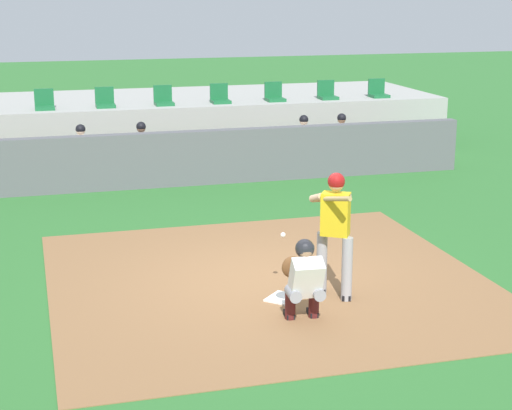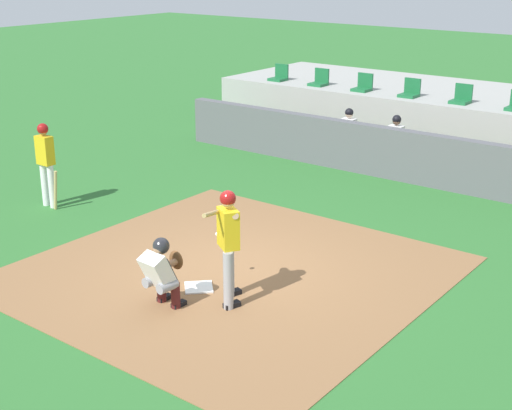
{
  "view_description": "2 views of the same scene",
  "coord_description": "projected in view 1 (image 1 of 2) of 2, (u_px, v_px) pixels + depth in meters",
  "views": [
    {
      "loc": [
        -3.3,
        -11.26,
        4.25
      ],
      "look_at": [
        0.0,
        0.7,
        1.0
      ],
      "focal_mm": 58.53,
      "sensor_mm": 36.0,
      "label": 1
    },
    {
      "loc": [
        7.15,
        -8.6,
        5.07
      ],
      "look_at": [
        0.0,
        0.7,
        1.0
      ],
      "focal_mm": 51.18,
      "sensor_mm": 36.0,
      "label": 2
    }
  ],
  "objects": [
    {
      "name": "ground_plane",
      "position": [
        268.0,
        281.0,
        12.43
      ],
      "size": [
        80.0,
        80.0,
        0.0
      ],
      "primitive_type": "plane",
      "color": "#2D6B2D"
    },
    {
      "name": "dirt_infield",
      "position": [
        268.0,
        281.0,
        12.42
      ],
      "size": [
        6.4,
        6.4,
        0.01
      ],
      "primitive_type": "cube",
      "color": "olive",
      "rests_on": "ground"
    },
    {
      "name": "home_plate",
      "position": [
        284.0,
        298.0,
        11.67
      ],
      "size": [
        0.62,
        0.62,
        0.02
      ],
      "primitive_type": "cube",
      "rotation": [
        0.0,
        0.0,
        0.79
      ],
      "color": "white",
      "rests_on": "dirt_infield"
    },
    {
      "name": "batter_at_plate",
      "position": [
        335.0,
        227.0,
        11.52
      ],
      "size": [
        0.54,
        0.91,
        1.8
      ],
      "color": "#99999E",
      "rests_on": "ground"
    },
    {
      "name": "catcher_crouched",
      "position": [
        304.0,
        277.0,
        10.79
      ],
      "size": [
        0.5,
        1.55,
        1.13
      ],
      "color": "gray",
      "rests_on": "ground"
    },
    {
      "name": "dugout_wall",
      "position": [
        186.0,
        158.0,
        18.34
      ],
      "size": [
        13.0,
        0.3,
        1.2
      ],
      "primitive_type": "cube",
      "color": "#59595E",
      "rests_on": "ground"
    },
    {
      "name": "dugout_bench",
      "position": [
        178.0,
        166.0,
        19.36
      ],
      "size": [
        11.8,
        0.44,
        0.45
      ],
      "primitive_type": "cube",
      "color": "olive",
      "rests_on": "ground"
    },
    {
      "name": "dugout_player_0",
      "position": [
        82.0,
        153.0,
        18.54
      ],
      "size": [
        0.49,
        0.7,
        1.3
      ],
      "color": "#939399",
      "rests_on": "ground"
    },
    {
      "name": "dugout_player_1",
      "position": [
        143.0,
        150.0,
        18.89
      ],
      "size": [
        0.49,
        0.7,
        1.3
      ],
      "color": "#939399",
      "rests_on": "ground"
    },
    {
      "name": "dugout_player_2",
      "position": [
        305.0,
        142.0,
        19.89
      ],
      "size": [
        0.49,
        0.7,
        1.3
      ],
      "color": "#939399",
      "rests_on": "ground"
    },
    {
      "name": "dugout_player_3",
      "position": [
        343.0,
        140.0,
        20.14
      ],
      "size": [
        0.49,
        0.7,
        1.3
      ],
      "color": "#939399",
      "rests_on": "ground"
    },
    {
      "name": "stands_platform",
      "position": [
        155.0,
        123.0,
        22.41
      ],
      "size": [
        15.0,
        4.4,
        1.4
      ],
      "primitive_type": "cube",
      "color": "#9E9E99",
      "rests_on": "ground"
    },
    {
      "name": "stadium_seat_2",
      "position": [
        45.0,
        104.0,
        20.04
      ],
      "size": [
        0.46,
        0.46,
        0.48
      ],
      "color": "#196033",
      "rests_on": "stands_platform"
    },
    {
      "name": "stadium_seat_3",
      "position": [
        105.0,
        101.0,
        20.41
      ],
      "size": [
        0.46,
        0.46,
        0.48
      ],
      "color": "#196033",
      "rests_on": "stands_platform"
    },
    {
      "name": "stadium_seat_4",
      "position": [
        164.0,
        99.0,
        20.78
      ],
      "size": [
        0.46,
        0.46,
        0.48
      ],
      "color": "#196033",
      "rests_on": "stands_platform"
    },
    {
      "name": "stadium_seat_5",
      "position": [
        220.0,
        97.0,
        21.16
      ],
      "size": [
        0.46,
        0.46,
        0.48
      ],
      "color": "#196033",
      "rests_on": "stands_platform"
    },
    {
      "name": "stadium_seat_6",
      "position": [
        274.0,
        96.0,
        21.53
      ],
      "size": [
        0.46,
        0.46,
        0.48
      ],
      "color": "#196033",
      "rests_on": "stands_platform"
    },
    {
      "name": "stadium_seat_7",
      "position": [
        327.0,
        94.0,
        21.9
      ],
      "size": [
        0.46,
        0.46,
        0.48
      ],
      "color": "#196033",
      "rests_on": "stands_platform"
    },
    {
      "name": "stadium_seat_8",
      "position": [
        378.0,
        92.0,
        22.27
      ],
      "size": [
        0.46,
        0.46,
        0.48
      ],
      "color": "#196033",
      "rests_on": "stands_platform"
    }
  ]
}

